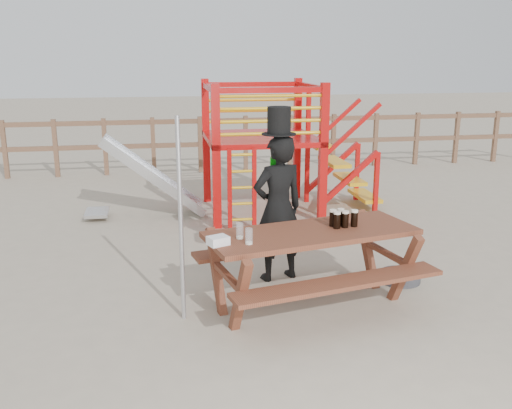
# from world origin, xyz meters

# --- Properties ---
(ground) EXTENTS (60.00, 60.00, 0.00)m
(ground) POSITION_xyz_m (0.00, 0.00, 0.00)
(ground) COLOR tan
(ground) RESTS_ON ground
(back_fence) EXTENTS (15.09, 0.09, 1.20)m
(back_fence) POSITION_xyz_m (0.00, 7.00, 0.74)
(back_fence) COLOR brown
(back_fence) RESTS_ON ground
(playground_fort) EXTENTS (4.71, 1.84, 2.10)m
(playground_fort) POSITION_xyz_m (0.12, 3.58, 1.07)
(playground_fort) COLOR #BB0D0C
(playground_fort) RESTS_ON ground
(picnic_table) EXTENTS (2.34, 1.84, 0.81)m
(picnic_table) POSITION_xyz_m (0.03, -0.08, 0.51)
(picnic_table) COLOR brown
(picnic_table) RESTS_ON ground
(man_with_hat) EXTENTS (0.69, 0.54, 1.96)m
(man_with_hat) POSITION_xyz_m (-0.14, 0.72, 0.88)
(man_with_hat) COLOR black
(man_with_hat) RESTS_ON ground
(metal_pole) EXTENTS (0.04, 0.04, 1.97)m
(metal_pole) POSITION_xyz_m (-1.25, -0.13, 0.98)
(metal_pole) COLOR #B2B2B7
(metal_pole) RESTS_ON ground
(parasol_base) EXTENTS (0.45, 0.45, 0.19)m
(parasol_base) POSITION_xyz_m (1.21, 0.38, 0.05)
(parasol_base) COLOR #35353A
(parasol_base) RESTS_ON ground
(paper_bag) EXTENTS (0.22, 0.20, 0.08)m
(paper_bag) POSITION_xyz_m (-0.93, -0.35, 0.85)
(paper_bag) COLOR white
(paper_bag) RESTS_ON picnic_table
(stout_pints) EXTENTS (0.28, 0.18, 0.17)m
(stout_pints) POSITION_xyz_m (0.37, -0.00, 0.89)
(stout_pints) COLOR black
(stout_pints) RESTS_ON picnic_table
(empty_glasses) EXTENTS (0.13, 0.25, 0.15)m
(empty_glasses) POSITION_xyz_m (-0.68, -0.29, 0.88)
(empty_glasses) COLOR silver
(empty_glasses) RESTS_ON picnic_table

